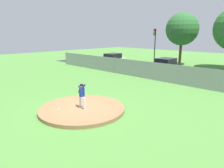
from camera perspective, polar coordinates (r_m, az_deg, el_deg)
ground_plane at (r=16.41m, az=8.55°, el=-1.93°), size 80.00×80.00×0.00m
asphalt_strip at (r=23.66m, az=20.85°, el=2.17°), size 44.00×7.00×0.01m
pitchers_mound at (r=12.27m, az=-8.39°, el=-6.91°), size 5.04×5.04×0.20m
pitcher_youth at (r=11.84m, az=-8.46°, el=-2.66°), size 0.81×0.32×1.54m
baseball at (r=12.06m, az=-14.65°, el=-6.91°), size 0.07×0.07×0.07m
chainlink_fence at (r=19.52m, az=15.62°, el=2.88°), size 34.32×0.07×1.86m
parked_car_charcoal at (r=25.07m, az=14.83°, el=5.04°), size 1.95×4.05×1.65m
parked_car_white at (r=29.88m, az=0.24°, el=6.88°), size 2.08×4.19×1.69m
traffic_light_near at (r=30.89m, az=11.91°, el=11.87°), size 0.28×0.46×5.17m
tree_broad_right at (r=31.75m, az=19.09°, el=14.34°), size 4.62×4.62×7.43m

